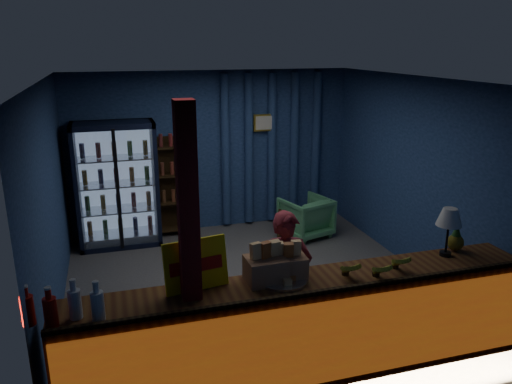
% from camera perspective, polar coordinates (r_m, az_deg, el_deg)
% --- Properties ---
extents(ground, '(4.60, 4.60, 0.00)m').
position_cam_1_polar(ground, '(6.61, -0.71, -10.33)').
color(ground, '#515154').
rests_on(ground, ground).
extents(room_walls, '(4.60, 4.60, 4.60)m').
position_cam_1_polar(room_walls, '(6.07, -0.76, 3.00)').
color(room_walls, navy).
rests_on(room_walls, ground).
extents(counter, '(4.40, 0.57, 0.99)m').
position_cam_1_polar(counter, '(4.81, 5.75, -15.13)').
color(counter, brown).
rests_on(counter, ground).
extents(support_post, '(0.16, 0.16, 2.60)m').
position_cam_1_polar(support_post, '(4.17, -7.55, -7.56)').
color(support_post, maroon).
rests_on(support_post, ground).
extents(beverage_cooler, '(1.20, 0.62, 1.90)m').
position_cam_1_polar(beverage_cooler, '(7.87, -15.59, 0.79)').
color(beverage_cooler, black).
rests_on(beverage_cooler, ground).
extents(bottle_shelf, '(0.50, 0.28, 1.60)m').
position_cam_1_polar(bottle_shelf, '(8.09, -9.53, 0.59)').
color(bottle_shelf, '#372711').
rests_on(bottle_shelf, ground).
extents(curtain_folds, '(1.74, 0.14, 2.50)m').
position_cam_1_polar(curtain_folds, '(8.41, 1.83, 4.98)').
color(curtain_folds, navy).
rests_on(curtain_folds, room_walls).
extents(framed_picture, '(0.36, 0.04, 0.28)m').
position_cam_1_polar(framed_picture, '(8.24, 0.95, 7.93)').
color(framed_picture, gold).
rests_on(framed_picture, room_walls).
extents(shopkeeper, '(0.58, 0.44, 1.42)m').
position_cam_1_polar(shopkeeper, '(5.12, 3.46, -9.94)').
color(shopkeeper, maroon).
rests_on(shopkeeper, ground).
extents(green_chair, '(0.86, 0.87, 0.64)m').
position_cam_1_polar(green_chair, '(8.06, 5.71, -2.84)').
color(green_chair, '#56AC71').
rests_on(green_chair, ground).
extents(side_table, '(0.59, 0.52, 0.53)m').
position_cam_1_polar(side_table, '(8.05, 4.27, -3.58)').
color(side_table, '#372711').
rests_on(side_table, ground).
extents(yellow_sign, '(0.57, 0.20, 0.45)m').
position_cam_1_polar(yellow_sign, '(4.36, -6.89, -8.25)').
color(yellow_sign, '#F7EA0D').
rests_on(yellow_sign, counter).
extents(soda_bottles, '(0.61, 0.18, 0.33)m').
position_cam_1_polar(soda_bottles, '(4.15, -21.21, -12.11)').
color(soda_bottles, red).
rests_on(soda_bottles, counter).
extents(snack_box_left, '(0.36, 0.30, 0.37)m').
position_cam_1_polar(snack_box_left, '(4.49, 1.12, -8.64)').
color(snack_box_left, '#AE7C54').
rests_on(snack_box_left, counter).
extents(snack_box_centre, '(0.34, 0.29, 0.35)m').
position_cam_1_polar(snack_box_centre, '(4.58, 3.57, -8.29)').
color(snack_box_centre, '#AE7C54').
rests_on(snack_box_centre, counter).
extents(pastry_tray, '(0.46, 0.46, 0.07)m').
position_cam_1_polar(pastry_tray, '(4.55, 3.08, -9.82)').
color(pastry_tray, silver).
rests_on(pastry_tray, counter).
extents(banana_bunches, '(0.75, 0.29, 0.16)m').
position_cam_1_polar(banana_bunches, '(4.76, 13.43, -8.28)').
color(banana_bunches, gold).
rests_on(banana_bunches, counter).
extents(table_lamp, '(0.25, 0.25, 0.50)m').
position_cam_1_polar(table_lamp, '(5.27, 21.23, -2.88)').
color(table_lamp, black).
rests_on(table_lamp, counter).
extents(pineapple, '(0.17, 0.17, 0.29)m').
position_cam_1_polar(pineapple, '(5.51, 21.85, -5.10)').
color(pineapple, olive).
rests_on(pineapple, counter).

